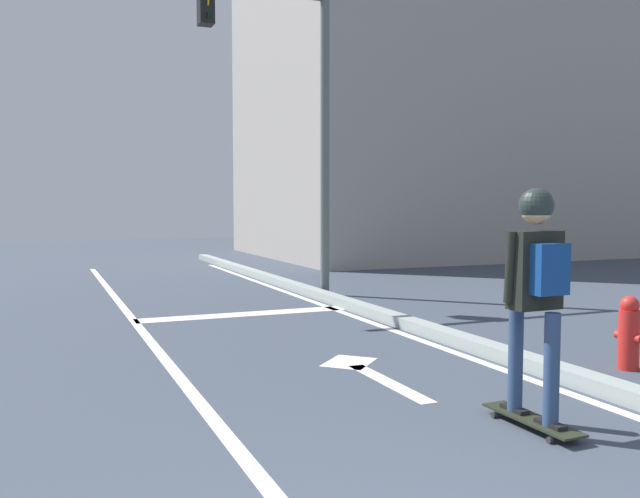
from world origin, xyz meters
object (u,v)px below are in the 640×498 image
skater (536,274)px  traffic_signal_mast (278,78)px  skateboard (532,420)px  fire_hydrant (629,333)px

skater → traffic_signal_mast: size_ratio=0.29×
traffic_signal_mast → skateboard: bearing=-94.3°
skater → traffic_signal_mast: bearing=85.7°
fire_hydrant → skater: bearing=-153.0°
skateboard → fire_hydrant: bearing=26.6°
skateboard → skater: (0.00, -0.02, 1.07)m
skateboard → traffic_signal_mast: traffic_signal_mast is taller
skater → fire_hydrant: bearing=27.0°
skater → traffic_signal_mast: 7.67m
fire_hydrant → skateboard: bearing=-153.4°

